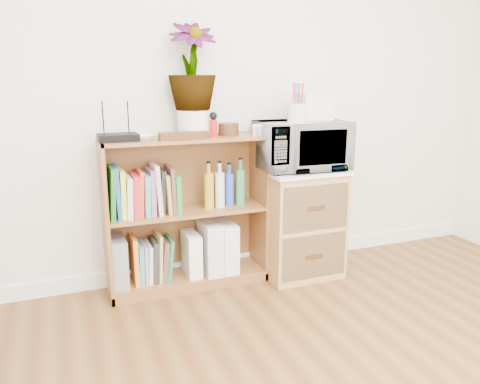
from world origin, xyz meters
TOP-DOWN VIEW (x-y plane):
  - skirting_board at (0.00, 2.24)m, footprint 4.00×0.02m
  - bookshelf at (-0.35, 2.10)m, footprint 1.00×0.30m
  - wicker_unit at (0.40, 2.02)m, footprint 0.50×0.45m
  - microwave at (0.40, 2.02)m, footprint 0.58×0.41m
  - pen_cup at (0.30, 1.90)m, footprint 0.11×0.11m
  - small_appliance at (0.51, 2.07)m, footprint 0.22×0.18m
  - router at (-0.74, 2.08)m, footprint 0.22×0.15m
  - white_bowl at (-0.60, 2.07)m, footprint 0.13×0.13m
  - plant_pot at (-0.29, 2.12)m, footprint 0.19×0.19m
  - potted_plant at (-0.29, 2.12)m, footprint 0.29×0.29m
  - trinket_box at (-0.38, 2.00)m, footprint 0.29×0.07m
  - kokeshi_doll at (-0.18, 2.06)m, footprint 0.05×0.05m
  - wooden_bowl at (-0.06, 2.11)m, footprint 0.13×0.13m
  - paint_jars at (0.10, 2.01)m, footprint 0.10×0.04m
  - file_box at (-0.78, 2.10)m, footprint 0.09×0.24m
  - magazine_holder_left at (-0.33, 2.09)m, footprint 0.09×0.22m
  - magazine_holder_mid at (-0.20, 2.09)m, footprint 0.11×0.27m
  - magazine_holder_right at (-0.10, 2.09)m, footprint 0.10×0.26m
  - cookbooks at (-0.61, 2.10)m, footprint 0.41×0.20m
  - liquor_bottles at (-0.10, 2.10)m, footprint 0.28×0.06m
  - lower_books at (-0.58, 2.10)m, footprint 0.25×0.19m

SIDE VIEW (x-z plane):
  - skirting_board at x=0.00m, z-range 0.00..0.10m
  - lower_books at x=-0.58m, z-range 0.05..0.35m
  - magazine_holder_left at x=-0.33m, z-range 0.07..0.34m
  - file_box at x=-0.78m, z-range 0.07..0.37m
  - magazine_holder_right at x=-0.10m, z-range 0.07..0.39m
  - magazine_holder_mid at x=-0.20m, z-range 0.07..0.40m
  - wicker_unit at x=0.40m, z-range 0.00..0.70m
  - bookshelf at x=-0.35m, z-range 0.00..0.95m
  - cookbooks at x=-0.61m, z-range 0.48..0.79m
  - liquor_bottles at x=-0.10m, z-range 0.49..0.79m
  - microwave at x=0.40m, z-range 0.72..1.03m
  - white_bowl at x=-0.60m, z-range 0.95..0.98m
  - router at x=-0.74m, z-range 0.95..0.99m
  - trinket_box at x=-0.38m, z-range 0.95..1.00m
  - paint_jars at x=0.10m, z-range 0.95..1.00m
  - wooden_bowl at x=-0.06m, z-range 0.95..1.02m
  - kokeshi_doll at x=-0.18m, z-range 0.95..1.05m
  - plant_pot at x=-0.29m, z-range 0.95..1.11m
  - pen_cup at x=0.30m, z-range 1.03..1.15m
  - small_appliance at x=0.51m, z-range 1.03..1.20m
  - potted_plant at x=-0.29m, z-range 1.11..1.62m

